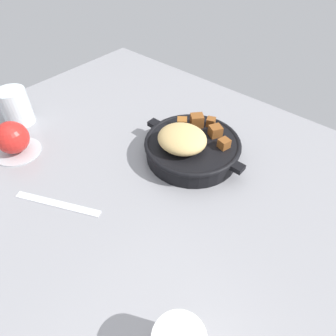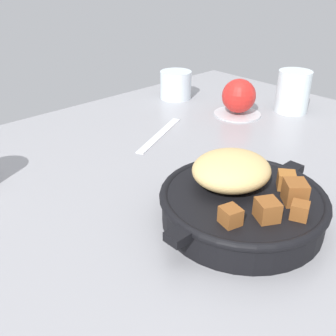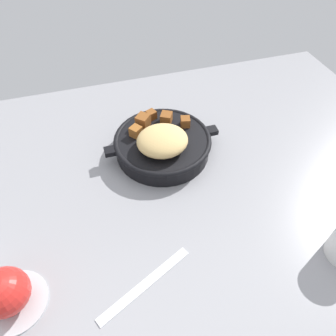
{
  "view_description": "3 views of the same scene",
  "coord_description": "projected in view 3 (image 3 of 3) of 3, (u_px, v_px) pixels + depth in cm",
  "views": [
    {
      "loc": [
        -29.84,
        31.84,
        47.58
      ],
      "look_at": [
        -0.51,
        -1.98,
        4.15
      ],
      "focal_mm": 32.05,
      "sensor_mm": 36.0,
      "label": 1
    },
    {
      "loc": [
        -36.67,
        -37.95,
        31.85
      ],
      "look_at": [
        -0.12,
        1.52,
        3.17
      ],
      "focal_mm": 42.4,
      "sensor_mm": 36.0,
      "label": 2
    },
    {
      "loc": [
        14.69,
        38.62,
        52.2
      ],
      "look_at": [
        2.41,
        -2.4,
        5.11
      ],
      "focal_mm": 33.55,
      "sensor_mm": 36.0,
      "label": 3
    }
  ],
  "objects": [
    {
      "name": "butter_knife",
      "position": [
        145.0,
        284.0,
        0.53
      ],
      "size": [
        17.74,
        9.33,
        0.36
      ],
      "primitive_type": "cube",
      "rotation": [
        0.0,
        0.0,
        0.43
      ],
      "color": "silver",
      "rests_on": "ground_plane"
    },
    {
      "name": "red_apple",
      "position": [
        5.0,
        292.0,
        0.48
      ],
      "size": [
        7.6,
        7.6,
        7.6
      ],
      "primitive_type": "sphere",
      "color": "red",
      "rests_on": "saucer_plate"
    },
    {
      "name": "ground_plane",
      "position": [
        182.0,
        193.0,
        0.67
      ],
      "size": [
        119.58,
        89.49,
        2.4
      ],
      "primitive_type": "cube",
      "color": "gray"
    },
    {
      "name": "cast_iron_skillet",
      "position": [
        162.0,
        143.0,
        0.71
      ],
      "size": [
        26.57,
        22.28,
        8.63
      ],
      "color": "black",
      "rests_on": "ground_plane"
    },
    {
      "name": "saucer_plate",
      "position": [
        14.0,
        302.0,
        0.51
      ],
      "size": [
        10.68,
        10.68,
        0.6
      ],
      "primitive_type": "cylinder",
      "color": "#B7BABF",
      "rests_on": "ground_plane"
    }
  ]
}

